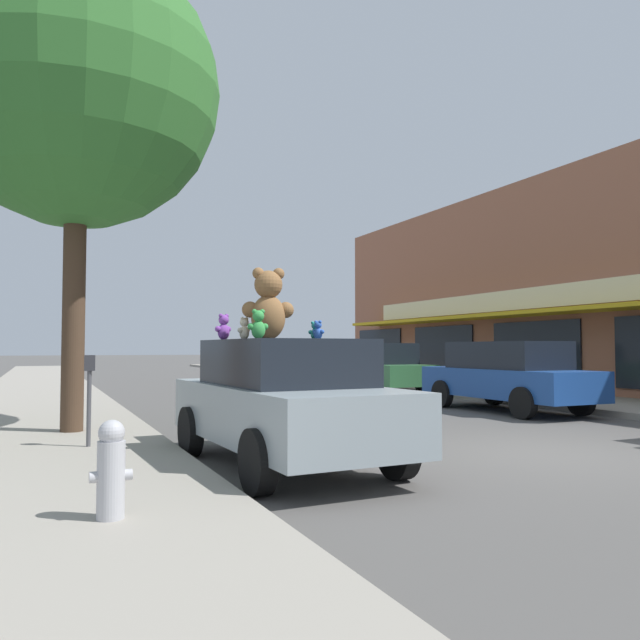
{
  "coord_description": "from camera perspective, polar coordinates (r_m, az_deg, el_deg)",
  "views": [
    {
      "loc": [
        -6.58,
        -6.94,
        1.52
      ],
      "look_at": [
        -1.56,
        4.26,
        2.07
      ],
      "focal_mm": 35.0,
      "sensor_mm": 36.0,
      "label": 1
    }
  ],
  "objects": [
    {
      "name": "ground_plane",
      "position": [
        9.69,
        19.48,
        -11.45
      ],
      "size": [
        260.0,
        260.0,
        0.0
      ],
      "primitive_type": "plane",
      "color": "#514F4C"
    },
    {
      "name": "sidewalk_near",
      "position": [
        7.09,
        -23.97,
        -14.11
      ],
      "size": [
        3.46,
        90.0,
        0.15
      ],
      "color": "gray",
      "rests_on": "ground_plane"
    },
    {
      "name": "plush_art_car",
      "position": [
        8.08,
        -3.31,
        -7.3
      ],
      "size": [
        2.07,
        4.3,
        1.63
      ],
      "rotation": [
        0.0,
        0.0,
        0.04
      ],
      "color": "#8C999E",
      "rests_on": "ground_plane"
    },
    {
      "name": "teddy_bear_giant",
      "position": [
        8.28,
        -4.75,
        1.37
      ],
      "size": [
        0.72,
        0.48,
        0.96
      ],
      "rotation": [
        0.0,
        0.0,
        2.92
      ],
      "color": "olive",
      "rests_on": "plush_art_car"
    },
    {
      "name": "teddy_bear_teal",
      "position": [
        8.46,
        -0.46,
        -1.01
      ],
      "size": [
        0.19,
        0.14,
        0.25
      ],
      "rotation": [
        0.0,
        0.0,
        2.74
      ],
      "color": "teal",
      "rests_on": "plush_art_car"
    },
    {
      "name": "teddy_bear_purple",
      "position": [
        8.67,
        -8.81,
        -0.67
      ],
      "size": [
        0.27,
        0.21,
        0.36
      ],
      "rotation": [
        0.0,
        0.0,
        3.58
      ],
      "color": "purple",
      "rests_on": "plush_art_car"
    },
    {
      "name": "teddy_bear_green",
      "position": [
        7.63,
        -5.67,
        -0.43
      ],
      "size": [
        0.27,
        0.16,
        0.37
      ],
      "rotation": [
        0.0,
        0.0,
        3.16
      ],
      "color": "green",
      "rests_on": "plush_art_car"
    },
    {
      "name": "teddy_bear_blue",
      "position": [
        8.36,
        -0.18,
        -0.97
      ],
      "size": [
        0.15,
        0.2,
        0.26
      ],
      "rotation": [
        0.0,
        0.0,
        2.04
      ],
      "color": "blue",
      "rests_on": "plush_art_car"
    },
    {
      "name": "teddy_bear_cream",
      "position": [
        8.32,
        -6.95,
        -0.81
      ],
      "size": [
        0.22,
        0.19,
        0.3
      ],
      "rotation": [
        0.0,
        0.0,
        3.73
      ],
      "color": "beige",
      "rests_on": "plush_art_car"
    },
    {
      "name": "parked_car_far_center",
      "position": [
        15.66,
        16.7,
        -4.78
      ],
      "size": [
        1.86,
        4.72,
        1.67
      ],
      "color": "#1E4793",
      "rests_on": "ground_plane"
    },
    {
      "name": "parked_car_far_right",
      "position": [
        20.88,
        5.19,
        -4.31
      ],
      "size": [
        1.94,
        4.75,
        1.67
      ],
      "color": "#336B3D",
      "rests_on": "ground_plane"
    },
    {
      "name": "street_tree",
      "position": [
        11.92,
        -21.28,
        19.14
      ],
      "size": [
        4.74,
        4.74,
        8.13
      ],
      "color": "#473323",
      "rests_on": "sidewalk_near"
    },
    {
      "name": "fire_hydrant",
      "position": [
        5.42,
        -18.56,
        -12.8
      ],
      "size": [
        0.33,
        0.22,
        0.79
      ],
      "color": "#B2B2B7",
      "rests_on": "sidewalk_near"
    },
    {
      "name": "parking_meter",
      "position": [
        9.33,
        -20.35,
        -5.85
      ],
      "size": [
        0.14,
        0.1,
        1.27
      ],
      "color": "#4C4C51",
      "rests_on": "sidewalk_near"
    }
  ]
}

